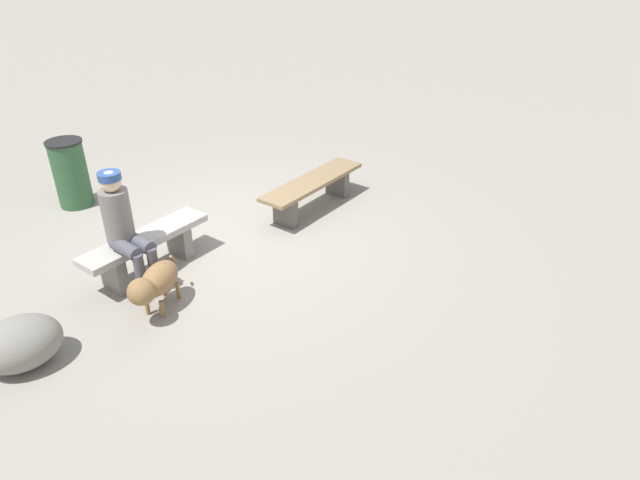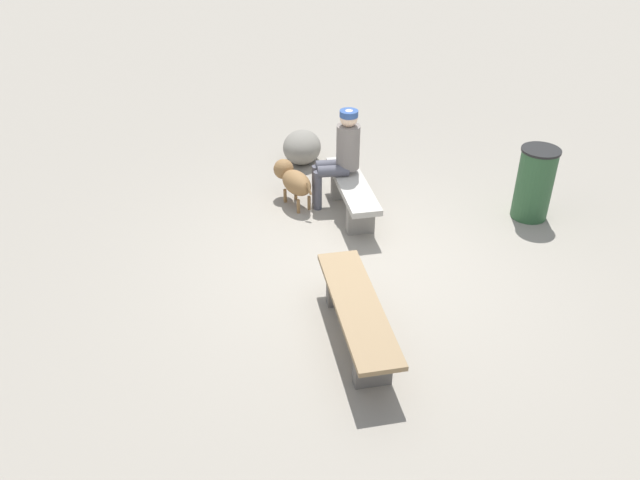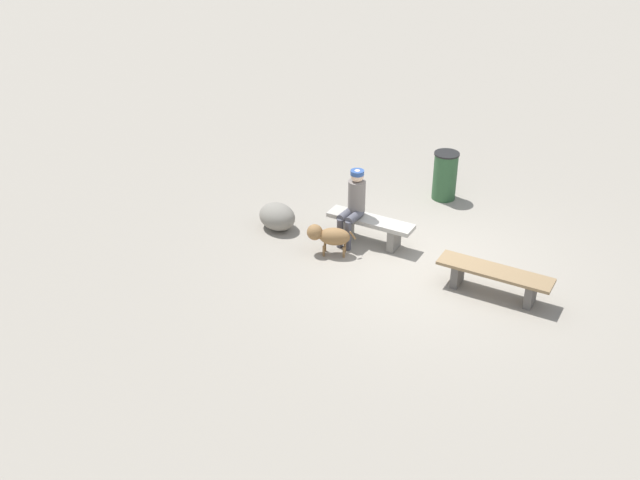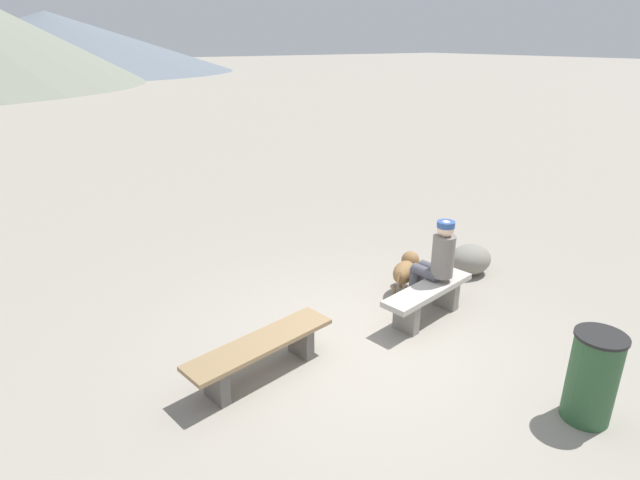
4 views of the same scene
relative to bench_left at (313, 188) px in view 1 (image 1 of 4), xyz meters
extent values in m
cube|color=gray|center=(1.36, -0.12, -0.35)|extent=(210.00, 210.00, 0.06)
cube|color=#605B56|center=(-0.58, -0.11, -0.12)|extent=(0.18, 0.36, 0.40)
cube|color=#605B56|center=(0.58, 0.11, -0.12)|extent=(0.18, 0.36, 0.40)
cube|color=#8C704C|center=(0.00, 0.00, 0.10)|extent=(1.84, 0.75, 0.05)
cube|color=gray|center=(2.00, -0.16, -0.12)|extent=(0.19, 0.36, 0.39)
cube|color=gray|center=(2.90, 0.00, -0.12)|extent=(0.19, 0.36, 0.39)
cube|color=#B2ADA3|center=(2.45, -0.08, 0.11)|extent=(1.59, 0.65, 0.08)
cylinder|color=slate|center=(2.73, -0.03, 0.51)|extent=(0.30, 0.30, 0.58)
sphere|color=beige|center=(2.73, -0.03, 0.90)|extent=(0.22, 0.22, 0.22)
cylinder|color=#2D4C8C|center=(2.73, -0.03, 0.96)|extent=(0.23, 0.23, 0.08)
cylinder|color=#4C4C56|center=(2.78, 0.18, 0.22)|extent=(0.20, 0.42, 0.15)
cylinder|color=#4C4C56|center=(2.76, 0.38, -0.05)|extent=(0.11, 0.11, 0.54)
cylinder|color=#4C4C56|center=(2.62, 0.16, 0.22)|extent=(0.20, 0.42, 0.15)
cylinder|color=#4C4C56|center=(2.60, 0.36, -0.05)|extent=(0.11, 0.11, 0.54)
ellipsoid|color=olive|center=(2.68, 0.64, 0.03)|extent=(0.61, 0.54, 0.30)
sphere|color=olive|center=(2.96, 0.82, 0.09)|extent=(0.27, 0.27, 0.27)
cylinder|color=olive|center=(2.77, 0.80, -0.22)|extent=(0.04, 0.04, 0.19)
cylinder|color=olive|center=(2.86, 0.66, -0.22)|extent=(0.04, 0.04, 0.19)
cylinder|color=olive|center=(2.49, 0.62, -0.22)|extent=(0.04, 0.04, 0.19)
cylinder|color=olive|center=(2.58, 0.47, -0.22)|extent=(0.04, 0.04, 0.19)
cylinder|color=olive|center=(2.42, 0.47, 0.07)|extent=(0.12, 0.09, 0.15)
cylinder|color=#2D5633|center=(2.37, -2.38, 0.14)|extent=(0.46, 0.46, 0.92)
cylinder|color=black|center=(2.37, -2.38, 0.62)|extent=(0.48, 0.48, 0.03)
ellipsoid|color=gray|center=(4.04, 0.59, -0.08)|extent=(0.77, 0.63, 0.48)
camera|label=1|loc=(4.68, 5.23, 3.18)|focal=31.30mm
camera|label=2|loc=(-4.66, 0.40, 3.83)|focal=35.24mm
camera|label=3|loc=(-4.30, 9.42, 6.43)|focal=42.95mm
camera|label=4|loc=(-2.11, -4.40, 3.21)|focal=28.90mm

